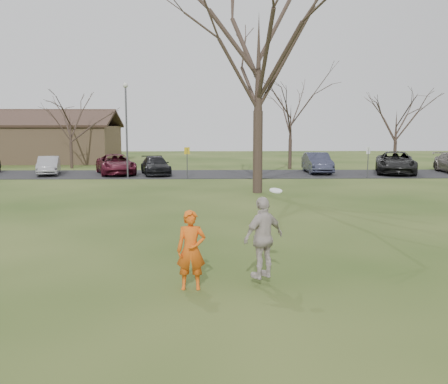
% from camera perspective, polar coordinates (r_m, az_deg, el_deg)
% --- Properties ---
extents(ground, '(120.00, 120.00, 0.00)m').
position_cam_1_polar(ground, '(10.53, 0.53, -11.02)').
color(ground, '#1E380F').
rests_on(ground, ground).
extents(parking_strip, '(62.00, 6.50, 0.04)m').
position_cam_1_polar(parking_strip, '(35.14, -0.82, 2.12)').
color(parking_strip, black).
rests_on(parking_strip, ground).
extents(player_defender, '(0.61, 0.41, 1.67)m').
position_cam_1_polar(player_defender, '(10.18, -3.87, -6.81)').
color(player_defender, '#D85311').
rests_on(player_defender, ground).
extents(car_1, '(2.28, 4.16, 1.30)m').
position_cam_1_polar(car_1, '(36.64, -19.88, 2.94)').
color(car_1, gray).
rests_on(car_1, parking_strip).
extents(car_2, '(3.88, 5.61, 1.42)m').
position_cam_1_polar(car_2, '(35.60, -12.57, 3.19)').
color(car_2, '#4C121F').
rests_on(car_2, parking_strip).
extents(car_3, '(2.79, 4.72, 1.28)m').
position_cam_1_polar(car_3, '(34.83, -8.04, 3.09)').
color(car_3, black).
rests_on(car_3, parking_strip).
extents(car_5, '(1.61, 4.55, 1.50)m').
position_cam_1_polar(car_5, '(36.37, 10.88, 3.38)').
color(car_5, '#2D2F43').
rests_on(car_5, parking_strip).
extents(car_6, '(4.20, 6.24, 1.59)m').
position_cam_1_polar(car_6, '(37.39, 19.48, 3.27)').
color(car_6, black).
rests_on(car_6, parking_strip).
extents(catching_play, '(1.09, 0.94, 1.92)m').
position_cam_1_polar(catching_play, '(10.39, 4.64, -5.33)').
color(catching_play, '#B6A9A3').
rests_on(catching_play, ground).
extents(building, '(20.60, 8.50, 5.14)m').
position_cam_1_polar(building, '(51.87, -23.76, 5.36)').
color(building, '#8C6D4C').
rests_on(building, ground).
extents(lamp_post, '(0.34, 0.34, 6.27)m').
position_cam_1_polar(lamp_post, '(32.97, -11.39, 8.48)').
color(lamp_post, '#47474C').
rests_on(lamp_post, ground).
extents(sign_yellow, '(0.35, 0.35, 2.08)m').
position_cam_1_polar(sign_yellow, '(32.08, -4.36, 4.14)').
color(sign_yellow, '#47474C').
rests_on(sign_yellow, ground).
extents(sign_white, '(0.35, 0.35, 2.08)m').
position_cam_1_polar(sign_white, '(33.66, 16.55, 4.01)').
color(sign_white, '#47474C').
rests_on(sign_white, ground).
extents(big_tree, '(9.00, 9.00, 14.00)m').
position_cam_1_polar(big_tree, '(25.35, 4.08, 15.81)').
color(big_tree, '#352821').
rests_on(big_tree, ground).
extents(small_tree_row, '(55.00, 5.90, 8.50)m').
position_cam_1_polar(small_tree_row, '(40.32, 5.41, 8.30)').
color(small_tree_row, '#352821').
rests_on(small_tree_row, ground).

